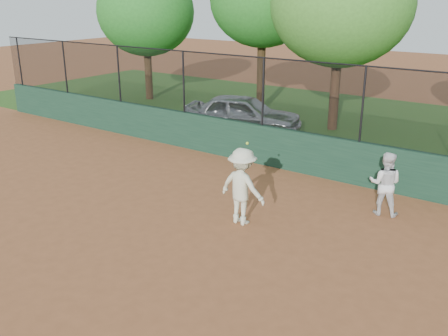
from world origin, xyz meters
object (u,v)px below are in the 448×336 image
Objects in this scene: player_main at (242,186)px; tree_0 at (145,12)px; tree_2 at (341,5)px; tree_1 at (263,0)px; player_second at (385,184)px; parked_car at (243,114)px.

tree_0 reaches higher than player_main.
tree_2 is (9.73, -0.24, 0.43)m from tree_0.
tree_2 is at bearing 100.99° from player_main.
tree_0 is 5.92m from tree_1.
player_main is (-2.43, -2.31, 0.12)m from player_second.
tree_2 is (-4.16, 6.57, 3.78)m from player_second.
tree_0 is at bearing 141.46° from player_main.
player_main is (4.15, -6.37, 0.15)m from parked_car.
player_main is at bearing 31.58° from player_second.
tree_0 is 0.93× the size of tree_1.
parked_car is 0.69× the size of tree_0.
player_second is at bearing -43.66° from tree_1.
tree_2 reaches higher than player_second.
tree_2 reaches higher than player_main.
tree_2 is (-1.73, 8.89, 3.66)m from player_main.
tree_0 is at bearing -38.16° from player_second.
player_second is at bearing -139.01° from parked_car.
tree_0 is 0.91× the size of tree_2.
tree_2 is at bearing -69.72° from player_second.
player_second is (6.58, -4.06, 0.03)m from parked_car.
player_main is 9.77m from tree_2.
tree_1 reaches higher than parked_car.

